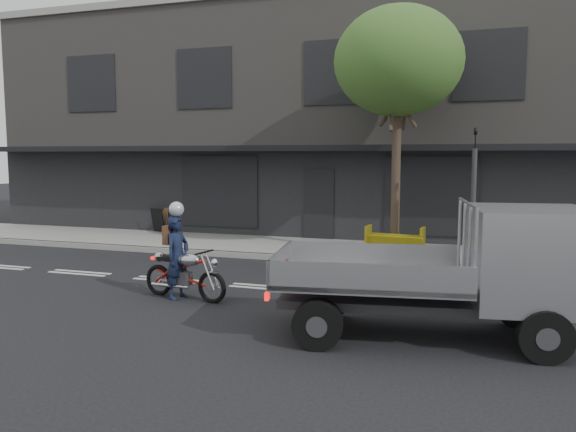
# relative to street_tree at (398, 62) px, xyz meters

# --- Properties ---
(ground) EXTENTS (80.00, 80.00, 0.00)m
(ground) POSITION_rel_street_tree_xyz_m (-2.20, -4.20, -5.28)
(ground) COLOR black
(ground) RESTS_ON ground
(sidewalk) EXTENTS (32.00, 3.20, 0.15)m
(sidewalk) POSITION_rel_street_tree_xyz_m (-2.20, 0.50, -5.20)
(sidewalk) COLOR gray
(sidewalk) RESTS_ON ground
(kerb) EXTENTS (32.00, 0.20, 0.15)m
(kerb) POSITION_rel_street_tree_xyz_m (-2.20, -1.10, -5.20)
(kerb) COLOR gray
(kerb) RESTS_ON ground
(building_main) EXTENTS (26.00, 10.00, 8.00)m
(building_main) POSITION_rel_street_tree_xyz_m (-2.20, 7.10, -1.28)
(building_main) COLOR slate
(building_main) RESTS_ON ground
(street_tree) EXTENTS (3.40, 3.40, 6.74)m
(street_tree) POSITION_rel_street_tree_xyz_m (0.00, 0.00, 0.00)
(street_tree) COLOR #382B21
(street_tree) RESTS_ON ground
(traffic_light_pole) EXTENTS (0.12, 0.12, 3.50)m
(traffic_light_pole) POSITION_rel_street_tree_xyz_m (2.00, -0.85, -3.63)
(traffic_light_pole) COLOR #2D2D30
(traffic_light_pole) RESTS_ON ground
(motorcycle) EXTENTS (1.95, 0.58, 1.01)m
(motorcycle) POSITION_rel_street_tree_xyz_m (-3.40, -5.57, -4.76)
(motorcycle) COLOR black
(motorcycle) RESTS_ON ground
(rider) EXTENTS (0.49, 0.66, 1.65)m
(rider) POSITION_rel_street_tree_xyz_m (-3.55, -5.57, -4.45)
(rider) COLOR #131A34
(rider) RESTS_ON ground
(flatbed_ute) EXTENTS (4.87, 2.51, 2.16)m
(flatbed_ute) POSITION_rel_street_tree_xyz_m (2.38, -6.37, -4.05)
(flatbed_ute) COLOR black
(flatbed_ute) RESTS_ON ground
(construction_barrier) EXTENTS (1.58, 0.75, 0.85)m
(construction_barrier) POSITION_rel_street_tree_xyz_m (0.07, -0.70, -4.70)
(construction_barrier) COLOR yellow
(construction_barrier) RESTS_ON sidewalk
(sandwich_board) EXTENTS (0.60, 0.48, 0.84)m
(sandwich_board) POSITION_rel_street_tree_xyz_m (-8.45, 1.80, -4.71)
(sandwich_board) COLOR black
(sandwich_board) RESTS_ON sidewalk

